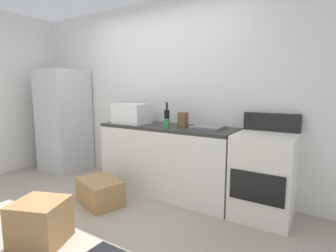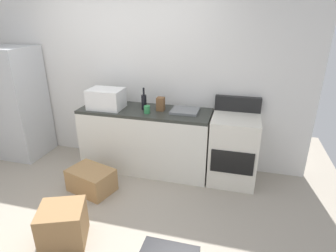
{
  "view_description": "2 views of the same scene",
  "coord_description": "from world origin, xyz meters",
  "px_view_note": "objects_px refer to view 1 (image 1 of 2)",
  "views": [
    {
      "loc": [
        2.08,
        -1.58,
        1.36
      ],
      "look_at": [
        0.39,
        1.08,
        0.92
      ],
      "focal_mm": 27.64,
      "sensor_mm": 36.0,
      "label": 1
    },
    {
      "loc": [
        1.53,
        -2.22,
        2.12
      ],
      "look_at": [
        0.68,
        1.0,
        0.77
      ],
      "focal_mm": 29.92,
      "sensor_mm": 36.0,
      "label": 2
    }
  ],
  "objects_px": {
    "knife_block": "(183,120)",
    "cardboard_box_medium": "(40,222)",
    "microwave": "(132,114)",
    "stove_oven": "(264,174)",
    "cardboard_box_large": "(100,192)",
    "refrigerator": "(64,121)",
    "coffee_mug": "(167,123)",
    "wine_bottle": "(167,117)"
  },
  "relations": [
    {
      "from": "refrigerator",
      "to": "cardboard_box_medium",
      "type": "distance_m",
      "value": 2.39
    },
    {
      "from": "stove_oven",
      "to": "cardboard_box_large",
      "type": "height_order",
      "value": "stove_oven"
    },
    {
      "from": "refrigerator",
      "to": "cardboard_box_large",
      "type": "relative_size",
      "value": 3.04
    },
    {
      "from": "coffee_mug",
      "to": "cardboard_box_large",
      "type": "relative_size",
      "value": 0.18
    },
    {
      "from": "microwave",
      "to": "cardboard_box_large",
      "type": "height_order",
      "value": "microwave"
    },
    {
      "from": "coffee_mug",
      "to": "knife_block",
      "type": "xyz_separation_m",
      "value": [
        0.14,
        0.16,
        0.04
      ]
    },
    {
      "from": "knife_block",
      "to": "cardboard_box_medium",
      "type": "bearing_deg",
      "value": -108.69
    },
    {
      "from": "coffee_mug",
      "to": "cardboard_box_large",
      "type": "height_order",
      "value": "coffee_mug"
    },
    {
      "from": "stove_oven",
      "to": "cardboard_box_large",
      "type": "relative_size",
      "value": 1.99
    },
    {
      "from": "wine_bottle",
      "to": "cardboard_box_medium",
      "type": "height_order",
      "value": "wine_bottle"
    },
    {
      "from": "refrigerator",
      "to": "coffee_mug",
      "type": "height_order",
      "value": "refrigerator"
    },
    {
      "from": "stove_oven",
      "to": "cardboard_box_medium",
      "type": "bearing_deg",
      "value": -134.37
    },
    {
      "from": "refrigerator",
      "to": "stove_oven",
      "type": "bearing_deg",
      "value": 0.97
    },
    {
      "from": "knife_block",
      "to": "refrigerator",
      "type": "bearing_deg",
      "value": -178.04
    },
    {
      "from": "microwave",
      "to": "cardboard_box_large",
      "type": "xyz_separation_m",
      "value": [
        0.04,
        -0.65,
        -0.89
      ]
    },
    {
      "from": "refrigerator",
      "to": "knife_block",
      "type": "height_order",
      "value": "refrigerator"
    },
    {
      "from": "microwave",
      "to": "knife_block",
      "type": "relative_size",
      "value": 2.56
    },
    {
      "from": "microwave",
      "to": "cardboard_box_large",
      "type": "distance_m",
      "value": 1.1
    },
    {
      "from": "microwave",
      "to": "cardboard_box_medium",
      "type": "xyz_separation_m",
      "value": [
        0.2,
        -1.5,
        -0.84
      ]
    },
    {
      "from": "stove_oven",
      "to": "cardboard_box_large",
      "type": "distance_m",
      "value": 1.89
    },
    {
      "from": "refrigerator",
      "to": "stove_oven",
      "type": "xyz_separation_m",
      "value": [
        3.27,
        0.06,
        -0.37
      ]
    },
    {
      "from": "cardboard_box_medium",
      "to": "knife_block",
      "type": "bearing_deg",
      "value": 71.31
    },
    {
      "from": "refrigerator",
      "to": "cardboard_box_large",
      "type": "distance_m",
      "value": 1.83
    },
    {
      "from": "stove_oven",
      "to": "wine_bottle",
      "type": "bearing_deg",
      "value": 179.52
    },
    {
      "from": "microwave",
      "to": "knife_block",
      "type": "bearing_deg",
      "value": 7.56
    },
    {
      "from": "stove_oven",
      "to": "cardboard_box_medium",
      "type": "distance_m",
      "value": 2.23
    },
    {
      "from": "stove_oven",
      "to": "microwave",
      "type": "distance_m",
      "value": 1.84
    },
    {
      "from": "microwave",
      "to": "knife_block",
      "type": "xyz_separation_m",
      "value": [
        0.75,
        0.1,
        -0.05
      ]
    },
    {
      "from": "microwave",
      "to": "knife_block",
      "type": "height_order",
      "value": "microwave"
    },
    {
      "from": "stove_oven",
      "to": "coffee_mug",
      "type": "distance_m",
      "value": 1.25
    },
    {
      "from": "microwave",
      "to": "knife_block",
      "type": "distance_m",
      "value": 0.75
    },
    {
      "from": "knife_block",
      "to": "cardboard_box_medium",
      "type": "xyz_separation_m",
      "value": [
        -0.54,
        -1.6,
        -0.79
      ]
    },
    {
      "from": "refrigerator",
      "to": "coffee_mug",
      "type": "xyz_separation_m",
      "value": [
        2.12,
        -0.08,
        0.11
      ]
    },
    {
      "from": "stove_oven",
      "to": "microwave",
      "type": "height_order",
      "value": "microwave"
    },
    {
      "from": "coffee_mug",
      "to": "cardboard_box_large",
      "type": "distance_m",
      "value": 1.15
    },
    {
      "from": "knife_block",
      "to": "cardboard_box_medium",
      "type": "relative_size",
      "value": 0.43
    },
    {
      "from": "stove_oven",
      "to": "wine_bottle",
      "type": "relative_size",
      "value": 3.67
    },
    {
      "from": "wine_bottle",
      "to": "coffee_mug",
      "type": "relative_size",
      "value": 3.0
    },
    {
      "from": "refrigerator",
      "to": "cardboard_box_large",
      "type": "bearing_deg",
      "value": -23.41
    },
    {
      "from": "refrigerator",
      "to": "wine_bottle",
      "type": "bearing_deg",
      "value": 1.84
    },
    {
      "from": "stove_oven",
      "to": "cardboard_box_large",
      "type": "bearing_deg",
      "value": -156.94
    },
    {
      "from": "wine_bottle",
      "to": "stove_oven",
      "type": "bearing_deg",
      "value": -0.48
    }
  ]
}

